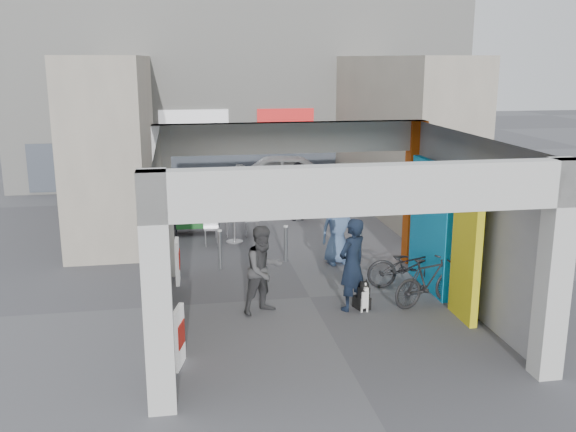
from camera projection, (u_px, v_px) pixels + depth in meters
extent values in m
plane|color=#58585D|center=(310.00, 297.00, 13.60)|extent=(90.00, 90.00, 0.00)
cube|color=beige|center=(157.00, 295.00, 8.86)|extent=(0.40, 0.40, 3.50)
cube|color=beige|center=(164.00, 202.00, 14.60)|extent=(0.40, 0.40, 3.50)
cube|color=beige|center=(554.00, 271.00, 9.85)|extent=(0.40, 0.40, 3.50)
cube|color=#CD4C0C|center=(414.00, 193.00, 15.59)|extent=(0.40, 0.40, 3.50)
plane|color=beige|center=(161.00, 237.00, 11.73)|extent=(0.00, 6.40, 6.40)
plane|color=#A09FA5|center=(469.00, 223.00, 12.72)|extent=(0.00, 6.40, 6.40)
cube|color=#0D94D4|center=(430.00, 226.00, 13.90)|extent=(0.15, 2.00, 2.80)
cube|color=yellow|center=(466.00, 249.00, 12.18)|extent=(0.15, 1.00, 2.80)
plane|color=#ADACA8|center=(322.00, 138.00, 11.81)|extent=(6.40, 6.40, 0.00)
cube|color=beige|center=(293.00, 137.00, 14.81)|extent=(6.40, 0.30, 0.70)
cube|color=beige|center=(370.00, 189.00, 8.97)|extent=(6.40, 0.30, 0.70)
cube|color=white|center=(292.00, 139.00, 14.98)|extent=(4.20, 0.05, 0.55)
cube|color=silver|center=(241.00, 82.00, 26.03)|extent=(18.00, 4.00, 8.00)
cube|color=#515966|center=(247.00, 163.00, 24.79)|extent=(16.20, 0.06, 1.80)
cube|color=white|center=(194.00, 117.00, 24.04)|extent=(2.60, 0.06, 0.50)
cube|color=red|center=(286.00, 115.00, 24.62)|extent=(2.20, 0.06, 0.50)
cube|color=#AFA491|center=(115.00, 141.00, 19.43)|extent=(2.00, 9.00, 5.00)
cube|color=#AFA491|center=(399.00, 135.00, 20.92)|extent=(2.00, 9.00, 5.00)
cylinder|color=#94979C|center=(220.00, 250.00, 15.32)|extent=(0.09, 0.09, 0.96)
cylinder|color=#94979C|center=(286.00, 244.00, 15.93)|extent=(0.09, 0.09, 0.89)
cylinder|color=#94979C|center=(360.00, 245.00, 15.96)|extent=(0.09, 0.09, 0.84)
cube|color=white|center=(179.00, 337.00, 10.47)|extent=(0.21, 0.55, 1.00)
cube|color=red|center=(181.00, 334.00, 10.46)|extent=(0.13, 0.38, 0.40)
cube|color=white|center=(177.00, 261.00, 14.38)|extent=(0.10, 0.55, 1.00)
cube|color=red|center=(179.00, 259.00, 14.38)|extent=(0.05, 0.39, 0.40)
cylinder|color=#B6B5BA|center=(234.00, 228.00, 17.61)|extent=(0.06, 0.06, 0.77)
cylinder|color=#B6B5BA|center=(235.00, 241.00, 17.70)|extent=(0.47, 0.47, 0.02)
cylinder|color=#B6B5BA|center=(234.00, 215.00, 17.51)|extent=(0.75, 0.75, 0.05)
cube|color=#B6B5BA|center=(211.00, 237.00, 17.33)|extent=(0.41, 0.41, 0.48)
cube|color=#B6B5BA|center=(211.00, 218.00, 17.40)|extent=(0.41, 0.05, 0.48)
cube|color=#B6B5BA|center=(252.00, 228.00, 18.24)|extent=(0.41, 0.41, 0.48)
cube|color=#B6B5BA|center=(251.00, 210.00, 18.31)|extent=(0.41, 0.05, 0.48)
cube|color=#B6B5BA|center=(221.00, 228.00, 18.20)|extent=(0.41, 0.41, 0.48)
cube|color=#B6B5BA|center=(220.00, 210.00, 18.27)|extent=(0.41, 0.05, 0.48)
cube|color=black|center=(196.00, 228.00, 18.51)|extent=(1.33, 0.66, 0.33)
cube|color=#195921|center=(196.00, 224.00, 18.31)|extent=(1.11, 0.39, 0.20)
cube|color=#195921|center=(195.00, 215.00, 18.41)|extent=(1.11, 0.39, 0.20)
cube|color=#195921|center=(195.00, 206.00, 18.52)|extent=(1.11, 0.39, 0.20)
cube|color=#195921|center=(289.00, 204.00, 21.64)|extent=(0.47, 0.38, 0.28)
cube|color=navy|center=(289.00, 196.00, 21.58)|extent=(0.47, 0.38, 0.28)
cube|color=black|center=(362.00, 303.00, 12.98)|extent=(0.25, 0.33, 0.25)
cube|color=black|center=(364.00, 296.00, 12.81)|extent=(0.19, 0.16, 0.37)
cube|color=white|center=(365.00, 300.00, 12.73)|extent=(0.15, 0.03, 0.35)
cylinder|color=white|center=(362.00, 305.00, 12.77)|extent=(0.05, 0.05, 0.29)
cylinder|color=white|center=(367.00, 305.00, 12.79)|extent=(0.05, 0.05, 0.29)
sphere|color=black|center=(364.00, 286.00, 12.73)|extent=(0.19, 0.19, 0.19)
cube|color=white|center=(366.00, 289.00, 12.64)|extent=(0.08, 0.12, 0.06)
cone|color=black|center=(361.00, 281.00, 12.74)|extent=(0.07, 0.07, 0.08)
cone|color=black|center=(366.00, 281.00, 12.76)|extent=(0.07, 0.07, 0.08)
imported|color=black|center=(352.00, 264.00, 12.75)|extent=(0.82, 0.76, 1.89)
imported|color=#414144|center=(264.00, 270.00, 12.60)|extent=(1.08, 0.99, 1.78)
imported|color=#4F6C9A|center=(338.00, 229.00, 15.66)|extent=(0.90, 0.64, 1.73)
imported|color=black|center=(298.00, 191.00, 19.88)|extent=(1.14, 0.63, 1.83)
imported|color=black|center=(410.00, 265.00, 14.09)|extent=(1.96, 0.84, 1.00)
imported|color=black|center=(429.00, 281.00, 13.07)|extent=(1.76, 0.99, 1.02)
imported|color=silver|center=(294.00, 174.00, 23.74)|extent=(4.64, 2.42, 1.51)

